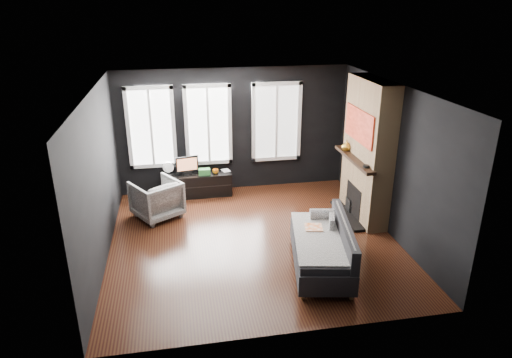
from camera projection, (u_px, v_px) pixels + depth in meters
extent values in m
plane|color=black|center=(254.00, 240.00, 8.16)|extent=(5.00, 5.00, 0.00)
plane|color=white|center=(253.00, 89.00, 7.17)|extent=(5.00, 5.00, 0.00)
cube|color=black|center=(234.00, 130.00, 9.96)|extent=(5.00, 0.02, 2.70)
cube|color=black|center=(99.00, 179.00, 7.25)|extent=(0.02, 5.00, 2.70)
cube|color=black|center=(392.00, 161.00, 8.08)|extent=(0.02, 5.00, 2.70)
cube|color=gray|center=(332.00, 225.00, 7.44)|extent=(0.17, 0.32, 0.32)
imported|color=white|center=(156.00, 197.00, 8.89)|extent=(1.09, 1.07, 0.84)
imported|color=orange|center=(215.00, 171.00, 9.84)|extent=(0.14, 0.11, 0.13)
imported|color=#B9B091|center=(222.00, 167.00, 9.93)|extent=(0.16, 0.06, 0.22)
cube|color=#327E36|center=(204.00, 172.00, 9.78)|extent=(0.24, 0.16, 0.13)
imported|color=gold|center=(346.00, 146.00, 8.98)|extent=(0.25, 0.26, 0.20)
cylinder|color=black|center=(366.00, 166.00, 8.09)|extent=(0.13, 0.13, 0.04)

